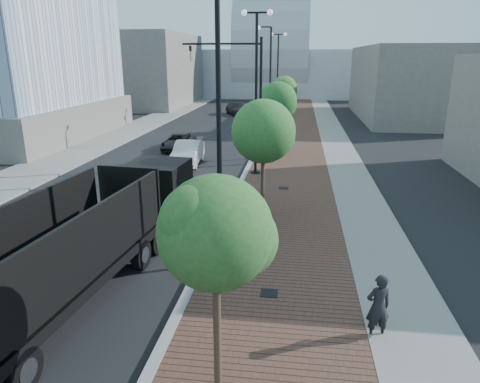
# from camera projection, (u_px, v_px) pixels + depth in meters

# --- Properties ---
(sidewalk) EXTENTS (7.00, 140.00, 0.12)m
(sidewalk) POSITION_uv_depth(u_px,v_px,m) (303.00, 129.00, 43.20)
(sidewalk) COLOR #4C2D23
(sidewalk) RESTS_ON ground
(concrete_strip) EXTENTS (2.40, 140.00, 0.13)m
(concrete_strip) POSITION_uv_depth(u_px,v_px,m) (331.00, 129.00, 42.85)
(concrete_strip) COLOR slate
(concrete_strip) RESTS_ON ground
(curb) EXTENTS (0.30, 140.00, 0.14)m
(curb) POSITION_uv_depth(u_px,v_px,m) (267.00, 128.00, 43.64)
(curb) COLOR gray
(curb) RESTS_ON ground
(west_sidewalk) EXTENTS (4.00, 140.00, 0.12)m
(west_sidewalk) POSITION_uv_depth(u_px,v_px,m) (141.00, 125.00, 45.28)
(west_sidewalk) COLOR slate
(west_sidewalk) RESTS_ON ground
(dump_truck) EXTENTS (3.44, 13.47, 3.15)m
(dump_truck) POSITION_uv_depth(u_px,v_px,m) (120.00, 224.00, 15.05)
(dump_truck) COLOR black
(dump_truck) RESTS_ON ground
(white_sedan) EXTENTS (1.92, 4.69, 1.51)m
(white_sedan) POSITION_uv_depth(u_px,v_px,m) (188.00, 153.00, 28.94)
(white_sedan) COLOR silver
(white_sedan) RESTS_ON ground
(dark_car_mid) EXTENTS (2.00, 4.31, 1.20)m
(dark_car_mid) POSITION_uv_depth(u_px,v_px,m) (178.00, 142.00, 33.57)
(dark_car_mid) COLOR black
(dark_car_mid) RESTS_ON ground
(dark_car_far) EXTENTS (3.93, 5.53, 1.49)m
(dark_car_far) POSITION_uv_depth(u_px,v_px,m) (238.00, 109.00, 53.91)
(dark_car_far) COLOR black
(dark_car_far) RESTS_ON ground
(pedestrian) EXTENTS (0.73, 0.58, 1.75)m
(pedestrian) POSITION_uv_depth(u_px,v_px,m) (378.00, 307.00, 10.91)
(pedestrian) COLOR black
(pedestrian) RESTS_ON ground
(streetlight_1) EXTENTS (1.44, 0.56, 9.21)m
(streetlight_1) POSITION_uv_depth(u_px,v_px,m) (216.00, 138.00, 13.89)
(streetlight_1) COLOR black
(streetlight_1) RESTS_ON ground
(streetlight_2) EXTENTS (1.72, 0.56, 9.28)m
(streetlight_2) POSITION_uv_depth(u_px,v_px,m) (256.00, 93.00, 25.11)
(streetlight_2) COLOR black
(streetlight_2) RESTS_ON ground
(streetlight_3) EXTENTS (1.44, 0.56, 9.21)m
(streetlight_3) POSITION_uv_depth(u_px,v_px,m) (269.00, 88.00, 36.64)
(streetlight_3) COLOR black
(streetlight_3) RESTS_ON ground
(streetlight_4) EXTENTS (1.72, 0.56, 9.28)m
(streetlight_4) POSITION_uv_depth(u_px,v_px,m) (278.00, 76.00, 47.86)
(streetlight_4) COLOR black
(streetlight_4) RESTS_ON ground
(traffic_mast) EXTENTS (5.09, 0.20, 8.00)m
(traffic_mast) POSITION_uv_depth(u_px,v_px,m) (247.00, 87.00, 28.02)
(traffic_mast) COLOR black
(traffic_mast) RESTS_ON ground
(tree_0) EXTENTS (2.29, 2.23, 4.76)m
(tree_0) POSITION_uv_depth(u_px,v_px,m) (218.00, 233.00, 8.29)
(tree_0) COLOR #382619
(tree_0) RESTS_ON ground
(tree_1) EXTENTS (2.74, 2.74, 5.15)m
(tree_1) POSITION_uv_depth(u_px,v_px,m) (264.00, 132.00, 18.67)
(tree_1) COLOR #382619
(tree_1) RESTS_ON ground
(tree_2) EXTENTS (2.63, 2.62, 5.25)m
(tree_2) POSITION_uv_depth(u_px,v_px,m) (278.00, 101.00, 30.00)
(tree_2) COLOR #382619
(tree_2) RESTS_ON ground
(tree_3) EXTENTS (2.45, 2.41, 5.15)m
(tree_3) POSITION_uv_depth(u_px,v_px,m) (285.00, 89.00, 41.37)
(tree_3) COLOR #382619
(tree_3) RESTS_ON ground
(convention_center) EXTENTS (50.00, 30.00, 50.00)m
(convention_center) POSITION_uv_depth(u_px,v_px,m) (275.00, 61.00, 84.80)
(convention_center) COLOR #9CA0A6
(convention_center) RESTS_ON ground
(commercial_block_nw) EXTENTS (14.00, 20.00, 10.00)m
(commercial_block_nw) POSITION_uv_depth(u_px,v_px,m) (140.00, 70.00, 63.67)
(commercial_block_nw) COLOR #615D57
(commercial_block_nw) RESTS_ON ground
(commercial_block_ne) EXTENTS (12.00, 22.00, 8.00)m
(commercial_block_ne) POSITION_uv_depth(u_px,v_px,m) (415.00, 83.00, 49.94)
(commercial_block_ne) COLOR #615E57
(commercial_block_ne) RESTS_ON ground
(utility_cover_1) EXTENTS (0.50, 0.50, 0.02)m
(utility_cover_1) POSITION_uv_depth(u_px,v_px,m) (269.00, 293.00, 12.99)
(utility_cover_1) COLOR black
(utility_cover_1) RESTS_ON sidewalk
(utility_cover_2) EXTENTS (0.50, 0.50, 0.02)m
(utility_cover_2) POSITION_uv_depth(u_px,v_px,m) (283.00, 188.00, 23.41)
(utility_cover_2) COLOR black
(utility_cover_2) RESTS_ON sidewalk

